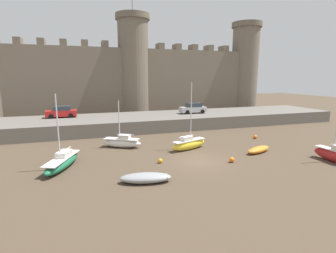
{
  "coord_description": "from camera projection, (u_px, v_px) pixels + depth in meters",
  "views": [
    {
      "loc": [
        -9.67,
        -20.37,
        7.46
      ],
      "look_at": [
        -1.43,
        4.27,
        2.5
      ],
      "focal_mm": 28.0,
      "sensor_mm": 36.0,
      "label": 1
    }
  ],
  "objects": [
    {
      "name": "ground_plane",
      "position": [
        198.0,
        161.0,
        23.38
      ],
      "size": [
        160.0,
        160.0,
        0.0
      ],
      "primitive_type": "plane",
      "color": "#4C3D2D"
    },
    {
      "name": "quay_road",
      "position": [
        150.0,
        121.0,
        39.22
      ],
      "size": [
        59.75,
        10.0,
        1.77
      ],
      "primitive_type": "cube",
      "color": "#666059",
      "rests_on": "ground"
    },
    {
      "name": "castle",
      "position": [
        134.0,
        75.0,
        48.48
      ],
      "size": [
        53.88,
        6.13,
        21.42
      ],
      "color": "#706354",
      "rests_on": "ground"
    },
    {
      "name": "rowboat_midflat_centre",
      "position": [
        146.0,
        178.0,
        18.7
      ],
      "size": [
        3.9,
        2.15,
        0.68
      ],
      "color": "gray",
      "rests_on": "ground"
    },
    {
      "name": "sailboat_foreground_right",
      "position": [
        62.0,
        162.0,
        21.59
      ],
      "size": [
        3.22,
        5.53,
        6.16
      ],
      "color": "#1E6B47",
      "rests_on": "ground"
    },
    {
      "name": "rowboat_foreground_left",
      "position": [
        259.0,
        149.0,
        26.09
      ],
      "size": [
        3.4,
        2.08,
        0.6
      ],
      "color": "orange",
      "rests_on": "ground"
    },
    {
      "name": "sailboat_foreground_centre",
      "position": [
        122.0,
        142.0,
        27.96
      ],
      "size": [
        4.3,
        3.19,
        5.03
      ],
      "color": "silver",
      "rests_on": "ground"
    },
    {
      "name": "sailboat_near_channel_left",
      "position": [
        189.0,
        144.0,
        27.15
      ],
      "size": [
        4.46,
        2.38,
        6.91
      ],
      "color": "yellow",
      "rests_on": "ground"
    },
    {
      "name": "sailboat_midflat_left",
      "position": [
        336.0,
        155.0,
        23.08
      ],
      "size": [
        1.16,
        4.19,
        5.83
      ],
      "color": "red",
      "rests_on": "ground"
    },
    {
      "name": "mooring_buoy_mid_mud",
      "position": [
        232.0,
        160.0,
        23.12
      ],
      "size": [
        0.47,
        0.47,
        0.47
      ],
      "primitive_type": "sphere",
      "color": "orange",
      "rests_on": "ground"
    },
    {
      "name": "mooring_buoy_near_channel",
      "position": [
        160.0,
        161.0,
        22.94
      ],
      "size": [
        0.41,
        0.41,
        0.41
      ],
      "primitive_type": "sphere",
      "color": "orange",
      "rests_on": "ground"
    },
    {
      "name": "mooring_buoy_near_shore",
      "position": [
        255.0,
        137.0,
        31.92
      ],
      "size": [
        0.46,
        0.46,
        0.46
      ],
      "primitive_type": "sphere",
      "color": "orange",
      "rests_on": "ground"
    },
    {
      "name": "car_quay_centre_east",
      "position": [
        193.0,
        108.0,
        41.21
      ],
      "size": [
        4.11,
        1.89,
        1.62
      ],
      "color": "#B2B5B7",
      "rests_on": "quay_road"
    },
    {
      "name": "car_quay_west",
      "position": [
        62.0,
        112.0,
        36.98
      ],
      "size": [
        4.11,
        1.89,
        1.62
      ],
      "color": "red",
      "rests_on": "quay_road"
    }
  ]
}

